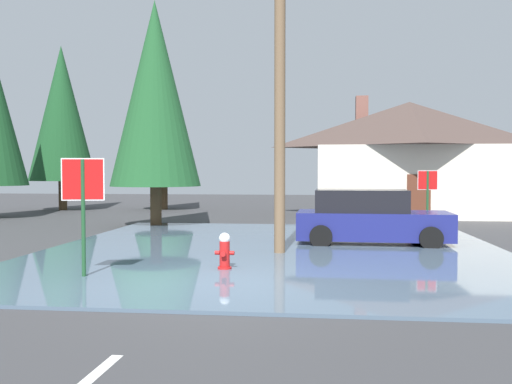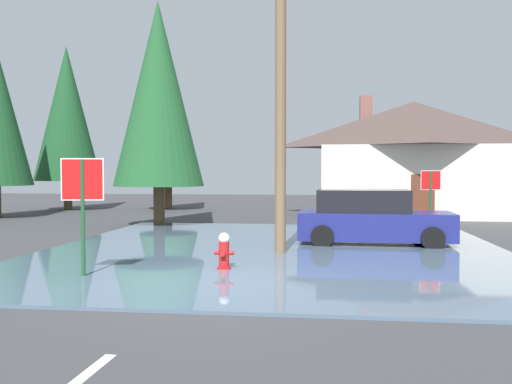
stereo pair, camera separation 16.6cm
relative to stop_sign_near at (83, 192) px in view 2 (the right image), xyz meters
The scene contains 12 objects.
ground_plane 3.27m from the stop_sign_near, ahead, with size 80.00×80.00×0.10m, color #38383A.
flood_puddle 5.83m from the stop_sign_near, 51.87° to the left, with size 12.11×13.60×0.06m, color #4C6075.
lane_stop_bar 3.34m from the stop_sign_near, 39.67° to the right, with size 4.19×0.30×0.01m, color silver.
stop_sign_near is the anchor object (origin of this frame).
fire_hydrant 3.14m from the stop_sign_near, 23.56° to the left, with size 0.42×0.36×0.83m.
utility_pole 5.86m from the stop_sign_near, 44.96° to the left, with size 1.60×0.28×8.82m.
stop_sign_far 12.43m from the stop_sign_near, 47.79° to the left, with size 0.67×0.09×2.16m.
house 19.06m from the stop_sign_near, 62.05° to the left, with size 9.38×5.90×5.87m.
parked_car 8.51m from the stop_sign_near, 43.99° to the left, with size 4.41×2.12×1.60m.
pine_tree_mid_left 21.17m from the stop_sign_near, 116.62° to the left, with size 3.59×3.59×8.99m.
pine_tree_short_left 20.33m from the stop_sign_near, 101.31° to the left, with size 3.25×3.25×8.12m.
pine_tree_far_center 11.07m from the stop_sign_near, 98.94° to the left, with size 3.47×3.47×8.67m.
Camera 2 is at (2.00, -10.11, 2.13)m, focal length 38.92 mm.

